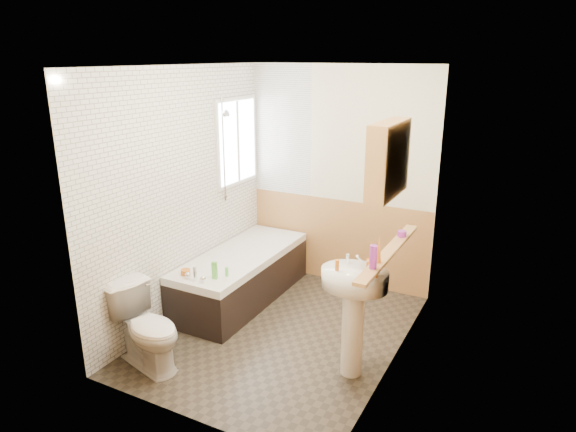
# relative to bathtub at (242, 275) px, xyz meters

# --- Properties ---
(floor) EXTENTS (2.80, 2.80, 0.00)m
(floor) POSITION_rel_bathtub_xyz_m (0.73, -0.45, -0.28)
(floor) COLOR #302921
(floor) RESTS_ON ground
(ceiling) EXTENTS (2.80, 2.80, 0.00)m
(ceiling) POSITION_rel_bathtub_xyz_m (0.73, -0.45, 2.22)
(ceiling) COLOR white
(ceiling) RESTS_ON ground
(wall_back) EXTENTS (2.20, 0.02, 2.50)m
(wall_back) POSITION_rel_bathtub_xyz_m (0.73, 0.96, 0.97)
(wall_back) COLOR beige
(wall_back) RESTS_ON ground
(wall_front) EXTENTS (2.20, 0.02, 2.50)m
(wall_front) POSITION_rel_bathtub_xyz_m (0.73, -1.86, 0.97)
(wall_front) COLOR beige
(wall_front) RESTS_ON ground
(wall_left) EXTENTS (0.02, 2.80, 2.50)m
(wall_left) POSITION_rel_bathtub_xyz_m (-0.38, -0.45, 0.97)
(wall_left) COLOR beige
(wall_left) RESTS_ON ground
(wall_right) EXTENTS (0.02, 2.80, 2.50)m
(wall_right) POSITION_rel_bathtub_xyz_m (1.84, -0.45, 0.97)
(wall_right) COLOR beige
(wall_right) RESTS_ON ground
(wainscot_right) EXTENTS (0.01, 2.80, 1.00)m
(wainscot_right) POSITION_rel_bathtub_xyz_m (1.82, -0.45, 0.22)
(wainscot_right) COLOR tan
(wainscot_right) RESTS_ON wall_right
(wainscot_front) EXTENTS (2.20, 0.01, 1.00)m
(wainscot_front) POSITION_rel_bathtub_xyz_m (0.73, -1.84, 0.22)
(wainscot_front) COLOR tan
(wainscot_front) RESTS_ON wall_front
(wainscot_back) EXTENTS (2.20, 0.01, 1.00)m
(wainscot_back) POSITION_rel_bathtub_xyz_m (0.73, 0.94, 0.22)
(wainscot_back) COLOR tan
(wainscot_back) RESTS_ON wall_back
(tile_cladding_left) EXTENTS (0.01, 2.80, 2.50)m
(tile_cladding_left) POSITION_rel_bathtub_xyz_m (-0.36, -0.45, 0.97)
(tile_cladding_left) COLOR white
(tile_cladding_left) RESTS_ON wall_left
(tile_return_back) EXTENTS (0.75, 0.01, 1.50)m
(tile_return_back) POSITION_rel_bathtub_xyz_m (0.01, 0.94, 1.47)
(tile_return_back) COLOR white
(tile_return_back) RESTS_ON wall_back
(window) EXTENTS (0.03, 0.79, 0.99)m
(window) POSITION_rel_bathtub_xyz_m (-0.33, 0.50, 1.37)
(window) COLOR white
(window) RESTS_ON wall_left
(bathtub) EXTENTS (0.70, 1.80, 0.68)m
(bathtub) POSITION_rel_bathtub_xyz_m (0.00, 0.00, 0.00)
(bathtub) COLOR black
(bathtub) RESTS_ON floor
(shower_riser) EXTENTS (0.10, 0.08, 1.14)m
(shower_riser) POSITION_rel_bathtub_xyz_m (-0.31, 0.20, 1.43)
(shower_riser) COLOR silver
(shower_riser) RESTS_ON wall_left
(toilet) EXTENTS (0.80, 0.58, 0.71)m
(toilet) POSITION_rel_bathtub_xyz_m (-0.03, -1.45, 0.07)
(toilet) COLOR white
(toilet) RESTS_ON floor
(sink) EXTENTS (0.55, 0.45, 1.06)m
(sink) POSITION_rel_bathtub_xyz_m (1.57, -0.75, 0.39)
(sink) COLOR white
(sink) RESTS_ON floor
(pine_shelf) EXTENTS (0.10, 1.44, 0.03)m
(pine_shelf) POSITION_rel_bathtub_xyz_m (1.77, -0.51, 0.77)
(pine_shelf) COLOR tan
(pine_shelf) RESTS_ON wall_right
(medicine_cabinet) EXTENTS (0.16, 0.63, 0.57)m
(medicine_cabinet) POSITION_rel_bathtub_xyz_m (1.74, -0.61, 1.55)
(medicine_cabinet) COLOR tan
(medicine_cabinet) RESTS_ON wall_right
(foam_can) EXTENTS (0.06, 0.06, 0.18)m
(foam_can) POSITION_rel_bathtub_xyz_m (1.77, -0.93, 0.88)
(foam_can) COLOR purple
(foam_can) RESTS_ON pine_shelf
(green_bottle) EXTENTS (0.05, 0.05, 0.22)m
(green_bottle) POSITION_rel_bathtub_xyz_m (1.77, -0.80, 0.90)
(green_bottle) COLOR orange
(green_bottle) RESTS_ON pine_shelf
(black_jar) EXTENTS (0.09, 0.09, 0.05)m
(black_jar) POSITION_rel_bathtub_xyz_m (1.77, -0.14, 0.81)
(black_jar) COLOR purple
(black_jar) RESTS_ON pine_shelf
(soap_bottle) EXTENTS (0.15, 0.21, 0.09)m
(soap_bottle) POSITION_rel_bathtub_xyz_m (1.72, -0.79, 0.71)
(soap_bottle) COLOR orange
(soap_bottle) RESTS_ON sink
(clear_bottle) EXTENTS (0.04, 0.04, 0.09)m
(clear_bottle) POSITION_rel_bathtub_xyz_m (1.44, -0.83, 0.71)
(clear_bottle) COLOR orange
(clear_bottle) RESTS_ON sink
(blue_gel) EXTENTS (0.05, 0.04, 0.17)m
(blue_gel) POSITION_rel_bathtub_xyz_m (0.14, -0.68, 0.35)
(blue_gel) COLOR #59C647
(blue_gel) RESTS_ON bathtub
(cream_jar) EXTENTS (0.12, 0.12, 0.06)m
(cream_jar) POSITION_rel_bathtub_xyz_m (-0.17, -0.74, 0.29)
(cream_jar) COLOR orange
(cream_jar) RESTS_ON bathtub
(orange_bottle) EXTENTS (0.04, 0.04, 0.09)m
(orange_bottle) POSITION_rel_bathtub_xyz_m (0.21, -0.58, 0.30)
(orange_bottle) COLOR #59C647
(orange_bottle) RESTS_ON bathtub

